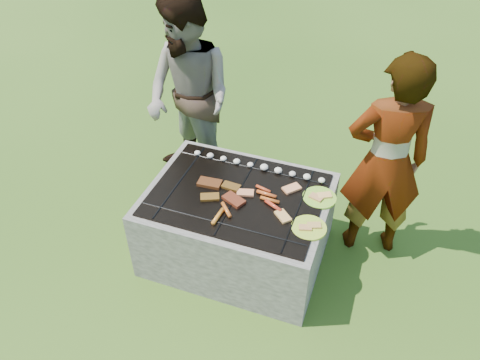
# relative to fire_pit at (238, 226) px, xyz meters

# --- Properties ---
(lawn) EXTENTS (60.00, 60.00, 0.00)m
(lawn) POSITION_rel_fire_pit_xyz_m (0.00, 0.00, -0.28)
(lawn) COLOR #244912
(lawn) RESTS_ON ground
(fire_pit) EXTENTS (1.30, 1.00, 0.62)m
(fire_pit) POSITION_rel_fire_pit_xyz_m (0.00, 0.00, 0.00)
(fire_pit) COLOR #A69F93
(fire_pit) RESTS_ON ground
(mushrooms) EXTENTS (1.05, 0.06, 0.04)m
(mushrooms) POSITION_rel_fire_pit_xyz_m (0.06, 0.33, 0.35)
(mushrooms) COLOR white
(mushrooms) RESTS_ON fire_pit
(pork_slabs) EXTENTS (0.41, 0.26, 0.03)m
(pork_slabs) POSITION_rel_fire_pit_xyz_m (-0.12, -0.03, 0.34)
(pork_slabs) COLOR brown
(pork_slabs) RESTS_ON fire_pit
(sausages) EXTENTS (0.42, 0.48, 0.03)m
(sausages) POSITION_rel_fire_pit_xyz_m (0.13, -0.08, 0.34)
(sausages) COLOR red
(sausages) RESTS_ON fire_pit
(bread_on_grate) EXTENTS (0.46, 0.44, 0.02)m
(bread_on_grate) POSITION_rel_fire_pit_xyz_m (0.26, 0.04, 0.34)
(bread_on_grate) COLOR tan
(bread_on_grate) RESTS_ON fire_pit
(plate_far) EXTENTS (0.29, 0.29, 0.03)m
(plate_far) POSITION_rel_fire_pit_xyz_m (0.56, 0.16, 0.33)
(plate_far) COLOR #CFEF39
(plate_far) RESTS_ON fire_pit
(plate_near) EXTENTS (0.31, 0.31, 0.03)m
(plate_near) POSITION_rel_fire_pit_xyz_m (0.56, -0.16, 0.33)
(plate_near) COLOR yellow
(plate_near) RESTS_ON fire_pit
(cook) EXTENTS (0.69, 0.55, 1.64)m
(cook) POSITION_rel_fire_pit_xyz_m (0.95, 0.45, 0.54)
(cook) COLOR #A39888
(cook) RESTS_ON ground
(bystander) EXTENTS (1.04, 0.95, 1.72)m
(bystander) POSITION_rel_fire_pit_xyz_m (-0.70, 0.73, 0.58)
(bystander) COLOR gray
(bystander) RESTS_ON ground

